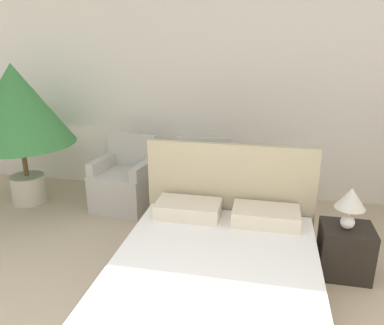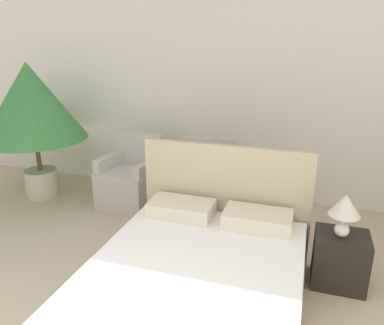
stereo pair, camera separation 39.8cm
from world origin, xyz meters
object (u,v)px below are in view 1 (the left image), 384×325
Objects in this scene: armchair_near_window_left at (124,186)px; potted_palm at (17,108)px; bed at (213,287)px; nightstand at (345,251)px; armchair_near_window_right at (202,192)px; table_lamp at (351,201)px.

armchair_near_window_left is 0.51× the size of potted_palm.
bed is 3.27m from potted_palm.
nightstand is (3.74, -0.84, -1.00)m from potted_palm.
bed is at bearing -43.39° from armchair_near_window_left.
armchair_near_window_left is 1.60m from potted_palm.
armchair_near_window_right is 2.39× the size of table_lamp.
table_lamp is (1.45, -0.95, 0.44)m from armchair_near_window_right.
table_lamp is at bearing -13.86° from armchair_near_window_left.
bed is 2.18m from armchair_near_window_left.
nightstand is at bearing -38.50° from armchair_near_window_right.
potted_palm reaches higher than armchair_near_window_left.
potted_palm is at bearing 166.93° from table_lamp.
table_lamp is (-0.02, -0.03, 0.49)m from nightstand.
potted_palm is (-1.29, -0.08, 0.94)m from armchair_near_window_left.
nightstand is at bearing 35.85° from bed.
table_lamp is at bearing -13.07° from potted_palm.
table_lamp is (2.43, -0.95, 0.44)m from armchair_near_window_left.
bed is 1.23× the size of potted_palm.
potted_palm is at bearing 175.61° from armchair_near_window_right.
armchair_near_window_left is 1.90× the size of nightstand.
potted_palm reaches higher than nightstand.
bed is 2.40× the size of armchair_near_window_left.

